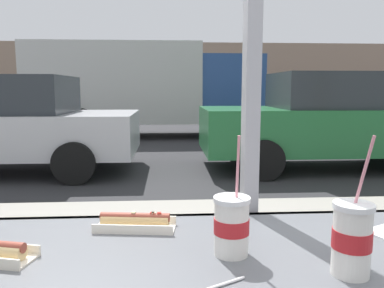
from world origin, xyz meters
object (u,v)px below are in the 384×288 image
hotdog_tray_far (135,222)px  parked_car_silver (3,123)px  soda_cup_right (352,238)px  soda_cup_left (231,225)px  box_truck (144,86)px  parked_car_green (333,120)px

hotdog_tray_far → parked_car_silver: size_ratio=0.06×
soda_cup_right → parked_car_silver: (-3.18, 5.75, -0.24)m
soda_cup_right → parked_car_silver: parked_car_silver is taller
hotdog_tray_far → soda_cup_left: bearing=-36.7°
box_truck → soda_cup_left: bearing=-85.3°
hotdog_tray_far → box_truck: box_truck is taller
soda_cup_left → parked_car_silver: parked_car_silver is taller
soda_cup_left → hotdog_tray_far: bearing=143.3°
soda_cup_right → parked_car_silver: 6.57m
parked_car_silver → box_truck: bearing=66.8°
hotdog_tray_far → box_truck: 10.28m
parked_car_green → box_truck: (-3.61, 4.82, 0.63)m
soda_cup_left → parked_car_silver: size_ratio=0.07×
parked_car_silver → parked_car_green: (5.67, 0.00, 0.03)m
parked_car_green → soda_cup_left: bearing=-116.1°
soda_cup_left → parked_car_silver: (-2.92, 5.63, -0.23)m
soda_cup_right → hotdog_tray_far: 0.61m
soda_cup_right → hotdog_tray_far: bearing=148.3°
soda_cup_left → hotdog_tray_far: soda_cup_left is taller
soda_cup_left → parked_car_green: parked_car_green is taller
parked_car_silver → soda_cup_left: bearing=-62.5°
parked_car_green → box_truck: box_truck is taller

